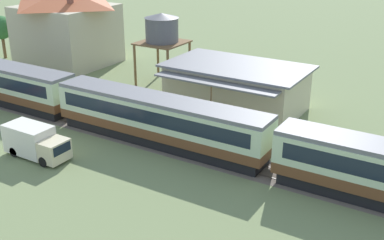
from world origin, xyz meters
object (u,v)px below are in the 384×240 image
Objects in this scene: passenger_train at (162,119)px; yard_tree_1 at (1,28)px; station_building at (236,87)px; station_house_terracotta_roof at (67,26)px; water_tower at (162,30)px; yard_tree_0 at (58,15)px; delivery_truck_cream at (35,142)px.

passenger_train is 10.49× the size of yard_tree_1.
station_building is 2.38× the size of yard_tree_1.
yard_tree_1 is at bearing -163.90° from station_house_terracotta_roof.
water_tower is at bearing -4.35° from station_house_terracotta_roof.
water_tower is at bearing 166.42° from station_building.
passenger_train is at bearing -97.63° from station_building.
station_house_terracotta_roof is at bearing 171.90° from station_building.
station_building is at bearing -1.61° from yard_tree_1.
yard_tree_0 is at bearing 81.09° from yard_tree_1.
passenger_train is 36.17m from yard_tree_1.
station_house_terracotta_roof is 2.13× the size of delivery_truck_cream.
passenger_train is 10.06m from delivery_truck_cream.
delivery_truck_cream is (-7.10, -7.06, -0.99)m from passenger_train.
water_tower is at bearing 124.30° from passenger_train.
water_tower is at bearing -17.34° from yard_tree_0.
passenger_train is at bearing -55.70° from water_tower.
water_tower reaches higher than yard_tree_1.
station_house_terracotta_roof is 28.05m from delivery_truck_cream.
delivery_truck_cream is 0.83× the size of yard_tree_0.
delivery_truck_cream is (1.94, -20.31, -5.00)m from water_tower.
station_house_terracotta_roof is 10.16m from yard_tree_0.
station_building is 35.70m from yard_tree_0.
yard_tree_0 is at bearing 147.76° from passenger_train.
water_tower is at bearing 95.47° from delivery_truck_cream.
yard_tree_1 is (-34.16, 11.73, 1.88)m from passenger_train.
station_house_terracotta_roof reaches higher than water_tower.
water_tower is 21.01m from delivery_truck_cream.
station_house_terracotta_roof is at bearing -37.72° from yard_tree_0.
station_building is 2.49× the size of delivery_truck_cream.
yard_tree_0 is at bearing 162.66° from water_tower.
station_house_terracotta_roof is 9.85m from yard_tree_1.
water_tower is (-10.48, 2.53, 4.03)m from station_building.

